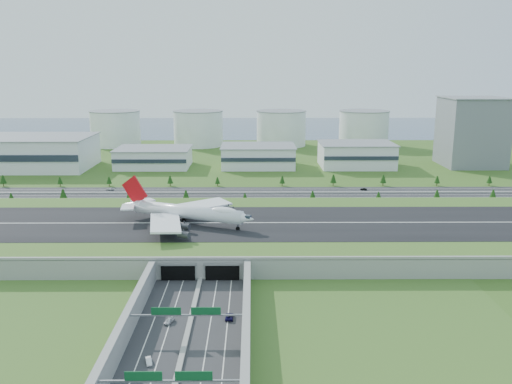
{
  "coord_description": "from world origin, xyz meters",
  "views": [
    {
      "loc": [
        20.01,
        -245.86,
        80.82
      ],
      "look_at": [
        22.11,
        35.0,
        14.97
      ],
      "focal_mm": 38.0,
      "sensor_mm": 36.0,
      "label": 1
    }
  ],
  "objects_px": {
    "fuel_tank_a": "(116,129)",
    "boeing_747": "(187,212)",
    "car_0": "(169,321)",
    "car_2": "(229,316)",
    "car_1": "(149,361)",
    "car_7": "(110,189)",
    "car_5": "(364,189)",
    "office_tower": "(472,132)"
  },
  "relations": [
    {
      "from": "fuel_tank_a",
      "to": "boeing_747",
      "type": "height_order",
      "value": "fuel_tank_a"
    },
    {
      "from": "car_0",
      "to": "car_2",
      "type": "bearing_deg",
      "value": 30.72
    },
    {
      "from": "car_1",
      "to": "car_7",
      "type": "relative_size",
      "value": 0.87
    },
    {
      "from": "fuel_tank_a",
      "to": "car_2",
      "type": "distance_m",
      "value": 415.11
    },
    {
      "from": "fuel_tank_a",
      "to": "car_7",
      "type": "distance_m",
      "value": 211.79
    },
    {
      "from": "car_5",
      "to": "car_7",
      "type": "height_order",
      "value": "car_5"
    },
    {
      "from": "car_1",
      "to": "boeing_747",
      "type": "bearing_deg",
      "value": 73.8
    },
    {
      "from": "car_0",
      "to": "car_1",
      "type": "height_order",
      "value": "car_0"
    },
    {
      "from": "boeing_747",
      "to": "car_7",
      "type": "distance_m",
      "value": 123.76
    },
    {
      "from": "boeing_747",
      "to": "car_2",
      "type": "relative_size",
      "value": 11.89
    },
    {
      "from": "car_2",
      "to": "car_7",
      "type": "xyz_separation_m",
      "value": [
        -86.77,
        186.92,
        -0.04
      ]
    },
    {
      "from": "car_0",
      "to": "car_7",
      "type": "xyz_separation_m",
      "value": [
        -67.53,
        189.82,
        -0.1
      ]
    },
    {
      "from": "office_tower",
      "to": "fuel_tank_a",
      "type": "bearing_deg",
      "value": 160.23
    },
    {
      "from": "fuel_tank_a",
      "to": "car_5",
      "type": "height_order",
      "value": "fuel_tank_a"
    },
    {
      "from": "boeing_747",
      "to": "car_1",
      "type": "xyz_separation_m",
      "value": [
        1.86,
        -108.61,
        -13.24
      ]
    },
    {
      "from": "car_2",
      "to": "car_7",
      "type": "relative_size",
      "value": 1.1
    },
    {
      "from": "car_0",
      "to": "car_5",
      "type": "xyz_separation_m",
      "value": [
        100.76,
        189.05,
        -0.1
      ]
    },
    {
      "from": "car_5",
      "to": "car_7",
      "type": "xyz_separation_m",
      "value": [
        -168.29,
        0.77,
        -0.0
      ]
    },
    {
      "from": "fuel_tank_a",
      "to": "car_7",
      "type": "height_order",
      "value": "fuel_tank_a"
    },
    {
      "from": "office_tower",
      "to": "car_2",
      "type": "bearing_deg",
      "value": -123.99
    },
    {
      "from": "car_1",
      "to": "office_tower",
      "type": "bearing_deg",
      "value": 38.43
    },
    {
      "from": "office_tower",
      "to": "car_0",
      "type": "bearing_deg",
      "value": -126.35
    },
    {
      "from": "office_tower",
      "to": "car_5",
      "type": "distance_m",
      "value": 142.76
    },
    {
      "from": "office_tower",
      "to": "fuel_tank_a",
      "type": "relative_size",
      "value": 1.1
    },
    {
      "from": "fuel_tank_a",
      "to": "car_2",
      "type": "height_order",
      "value": "fuel_tank_a"
    },
    {
      "from": "car_0",
      "to": "car_7",
      "type": "distance_m",
      "value": 201.48
    },
    {
      "from": "car_7",
      "to": "car_0",
      "type": "bearing_deg",
      "value": 32.75
    },
    {
      "from": "car_0",
      "to": "car_2",
      "type": "height_order",
      "value": "car_0"
    },
    {
      "from": "office_tower",
      "to": "boeing_747",
      "type": "bearing_deg",
      "value": -137.0
    },
    {
      "from": "office_tower",
      "to": "car_2",
      "type": "height_order",
      "value": "office_tower"
    },
    {
      "from": "car_0",
      "to": "car_5",
      "type": "height_order",
      "value": "car_0"
    },
    {
      "from": "office_tower",
      "to": "boeing_747",
      "type": "xyz_separation_m",
      "value": [
        -210.66,
        -196.47,
        -13.42
      ]
    },
    {
      "from": "office_tower",
      "to": "car_2",
      "type": "distance_m",
      "value": 336.39
    },
    {
      "from": "fuel_tank_a",
      "to": "car_5",
      "type": "xyz_separation_m",
      "value": [
        214.05,
        -206.89,
        -16.65
      ]
    },
    {
      "from": "car_0",
      "to": "car_1",
      "type": "distance_m",
      "value": 24.23
    },
    {
      "from": "boeing_747",
      "to": "office_tower",
      "type": "bearing_deg",
      "value": 65.18
    },
    {
      "from": "office_tower",
      "to": "car_5",
      "type": "bearing_deg",
      "value": -139.07
    },
    {
      "from": "car_1",
      "to": "car_5",
      "type": "relative_size",
      "value": 0.98
    },
    {
      "from": "boeing_747",
      "to": "car_5",
      "type": "distance_m",
      "value": 148.57
    },
    {
      "from": "boeing_747",
      "to": "car_0",
      "type": "relative_size",
      "value": 13.55
    },
    {
      "from": "boeing_747",
      "to": "car_0",
      "type": "xyz_separation_m",
      "value": [
        3.94,
        -84.47,
        -13.13
      ]
    },
    {
      "from": "boeing_747",
      "to": "car_7",
      "type": "relative_size",
      "value": 13.14
    }
  ]
}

